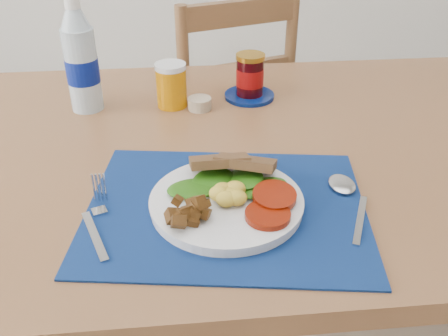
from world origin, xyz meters
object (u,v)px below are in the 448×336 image
at_px(juice_glass, 171,86).
at_px(breakfast_plate, 224,200).
at_px(water_bottle, 82,63).
at_px(chair_far, 224,99).
at_px(jam_on_saucer, 250,79).

bearing_deg(juice_glass, breakfast_plate, -79.32).
bearing_deg(water_bottle, chair_far, 51.03).
distance_m(chair_far, jam_on_saucer, 0.48).
relative_size(water_bottle, juice_glass, 2.58).
relative_size(chair_far, jam_on_saucer, 9.27).
xyz_separation_m(chair_far, breakfast_plate, (-0.09, -0.86, 0.21)).
xyz_separation_m(water_bottle, juice_glass, (0.19, -0.00, -0.06)).
bearing_deg(juice_glass, chair_far, 69.69).
bearing_deg(breakfast_plate, juice_glass, 106.39).
distance_m(juice_glass, jam_on_saucer, 0.19).
bearing_deg(chair_far, jam_on_saucer, 74.25).
xyz_separation_m(chair_far, water_bottle, (-0.36, -0.44, 0.30)).
height_order(water_bottle, jam_on_saucer, water_bottle).
relative_size(breakfast_plate, juice_glass, 2.58).
distance_m(breakfast_plate, juice_glass, 0.42).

